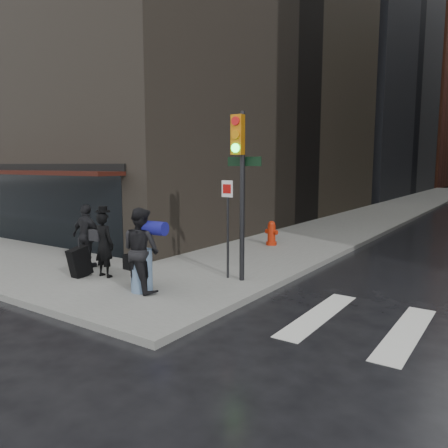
{
  "coord_description": "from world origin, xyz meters",
  "views": [
    {
      "loc": [
        6.57,
        -6.77,
        2.89
      ],
      "look_at": [
        -0.05,
        2.94,
        1.3
      ],
      "focal_mm": 35.0,
      "sensor_mm": 36.0,
      "label": 1
    }
  ],
  "objects_px": {
    "man_overcoat": "(99,247)",
    "fire_hydrant": "(272,234)",
    "man_greycoat": "(87,236)",
    "traffic_light": "(239,173)",
    "man_jeans": "(141,250)"
  },
  "relations": [
    {
      "from": "man_overcoat",
      "to": "man_greycoat",
      "type": "height_order",
      "value": "man_overcoat"
    },
    {
      "from": "traffic_light",
      "to": "man_greycoat",
      "type": "bearing_deg",
      "value": -166.82
    },
    {
      "from": "man_jeans",
      "to": "fire_hydrant",
      "type": "relative_size",
      "value": 2.21
    },
    {
      "from": "traffic_light",
      "to": "man_jeans",
      "type": "bearing_deg",
      "value": -125.14
    },
    {
      "from": "man_overcoat",
      "to": "traffic_light",
      "type": "bearing_deg",
      "value": -151.79
    },
    {
      "from": "man_overcoat",
      "to": "man_jeans",
      "type": "relative_size",
      "value": 0.97
    },
    {
      "from": "man_jeans",
      "to": "man_greycoat",
      "type": "xyz_separation_m",
      "value": [
        -2.86,
        0.83,
        -0.07
      ]
    },
    {
      "from": "man_jeans",
      "to": "man_greycoat",
      "type": "bearing_deg",
      "value": -11.08
    },
    {
      "from": "man_jeans",
      "to": "man_greycoat",
      "type": "relative_size",
      "value": 1.08
    },
    {
      "from": "man_overcoat",
      "to": "fire_hydrant",
      "type": "distance_m",
      "value": 6.4
    },
    {
      "from": "man_greycoat",
      "to": "traffic_light",
      "type": "bearing_deg",
      "value": -169.14
    },
    {
      "from": "man_overcoat",
      "to": "traffic_light",
      "type": "xyz_separation_m",
      "value": [
        3.04,
        1.61,
        1.81
      ]
    },
    {
      "from": "man_greycoat",
      "to": "man_overcoat",
      "type": "bearing_deg",
      "value": 150.88
    },
    {
      "from": "man_overcoat",
      "to": "fire_hydrant",
      "type": "bearing_deg",
      "value": -102.9
    },
    {
      "from": "man_overcoat",
      "to": "man_greycoat",
      "type": "distance_m",
      "value": 1.2
    }
  ]
}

